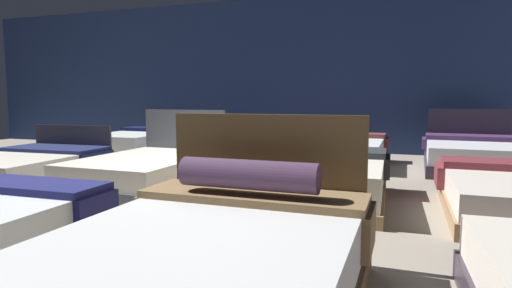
{
  "coord_description": "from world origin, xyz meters",
  "views": [
    {
      "loc": [
        2.02,
        -4.43,
        1.19
      ],
      "look_at": [
        0.21,
        0.9,
        0.59
      ],
      "focal_mm": 29.47,
      "sensor_mm": 36.0,
      "label": 1
    }
  ],
  "objects_px": {
    "bed_10": "(342,152)",
    "bed_9": "(233,148)",
    "bed_6": "(317,179)",
    "bed_2": "(214,264)",
    "bed_11": "(473,155)",
    "bed_4": "(28,165)",
    "bed_5": "(148,172)",
    "bed_8": "(137,143)"
  },
  "relations": [
    {
      "from": "bed_10",
      "to": "bed_9",
      "type": "bearing_deg",
      "value": -177.71
    },
    {
      "from": "bed_9",
      "to": "bed_10",
      "type": "distance_m",
      "value": 2.09
    },
    {
      "from": "bed_10",
      "to": "bed_6",
      "type": "bearing_deg",
      "value": -87.43
    },
    {
      "from": "bed_6",
      "to": "bed_10",
      "type": "bearing_deg",
      "value": 90.44
    },
    {
      "from": "bed_2",
      "to": "bed_6",
      "type": "height_order",
      "value": "bed_2"
    },
    {
      "from": "bed_6",
      "to": "bed_11",
      "type": "height_order",
      "value": "bed_11"
    },
    {
      "from": "bed_4",
      "to": "bed_6",
      "type": "bearing_deg",
      "value": -1.0
    },
    {
      "from": "bed_10",
      "to": "bed_4",
      "type": "bearing_deg",
      "value": -145.6
    },
    {
      "from": "bed_4",
      "to": "bed_10",
      "type": "bearing_deg",
      "value": 31.57
    },
    {
      "from": "bed_10",
      "to": "bed_5",
      "type": "bearing_deg",
      "value": -126.33
    },
    {
      "from": "bed_4",
      "to": "bed_11",
      "type": "xyz_separation_m",
      "value": [
        6.46,
        2.9,
        0.06
      ]
    },
    {
      "from": "bed_10",
      "to": "bed_2",
      "type": "bearing_deg",
      "value": -88.7
    },
    {
      "from": "bed_4",
      "to": "bed_8",
      "type": "height_order",
      "value": "bed_4"
    },
    {
      "from": "bed_6",
      "to": "bed_9",
      "type": "bearing_deg",
      "value": 127.37
    },
    {
      "from": "bed_8",
      "to": "bed_11",
      "type": "distance_m",
      "value": 6.5
    },
    {
      "from": "bed_4",
      "to": "bed_6",
      "type": "distance_m",
      "value": 4.37
    },
    {
      "from": "bed_9",
      "to": "bed_10",
      "type": "xyz_separation_m",
      "value": [
        2.09,
        0.04,
        0.0
      ]
    },
    {
      "from": "bed_8",
      "to": "bed_11",
      "type": "height_order",
      "value": "bed_11"
    },
    {
      "from": "bed_8",
      "to": "bed_10",
      "type": "height_order",
      "value": "bed_8"
    },
    {
      "from": "bed_6",
      "to": "bed_2",
      "type": "bearing_deg",
      "value": -92.09
    },
    {
      "from": "bed_2",
      "to": "bed_5",
      "type": "relative_size",
      "value": 0.95
    },
    {
      "from": "bed_2",
      "to": "bed_11",
      "type": "height_order",
      "value": "bed_2"
    },
    {
      "from": "bed_5",
      "to": "bed_9",
      "type": "distance_m",
      "value": 2.81
    },
    {
      "from": "bed_2",
      "to": "bed_4",
      "type": "xyz_separation_m",
      "value": [
        -4.32,
        2.75,
        -0.08
      ]
    },
    {
      "from": "bed_8",
      "to": "bed_2",
      "type": "bearing_deg",
      "value": -50.5
    },
    {
      "from": "bed_4",
      "to": "bed_8",
      "type": "relative_size",
      "value": 1.08
    },
    {
      "from": "bed_6",
      "to": "bed_8",
      "type": "relative_size",
      "value": 0.99
    },
    {
      "from": "bed_4",
      "to": "bed_9",
      "type": "relative_size",
      "value": 0.99
    },
    {
      "from": "bed_4",
      "to": "bed_10",
      "type": "distance_m",
      "value": 5.15
    },
    {
      "from": "bed_5",
      "to": "bed_10",
      "type": "height_order",
      "value": "bed_5"
    },
    {
      "from": "bed_6",
      "to": "bed_9",
      "type": "distance_m",
      "value": 3.48
    },
    {
      "from": "bed_2",
      "to": "bed_11",
      "type": "xyz_separation_m",
      "value": [
        2.14,
        5.65,
        -0.02
      ]
    },
    {
      "from": "bed_5",
      "to": "bed_2",
      "type": "bearing_deg",
      "value": -49.56
    },
    {
      "from": "bed_6",
      "to": "bed_9",
      "type": "relative_size",
      "value": 0.91
    },
    {
      "from": "bed_6",
      "to": "bed_8",
      "type": "distance_m",
      "value": 5.22
    },
    {
      "from": "bed_5",
      "to": "bed_6",
      "type": "distance_m",
      "value": 2.26
    },
    {
      "from": "bed_6",
      "to": "bed_10",
      "type": "distance_m",
      "value": 2.77
    },
    {
      "from": "bed_8",
      "to": "bed_10",
      "type": "xyz_separation_m",
      "value": [
        4.35,
        -0.02,
        -0.0
      ]
    },
    {
      "from": "bed_9",
      "to": "bed_6",
      "type": "bearing_deg",
      "value": -48.82
    },
    {
      "from": "bed_6",
      "to": "bed_9",
      "type": "xyz_separation_m",
      "value": [
        -2.16,
        2.73,
        -0.02
      ]
    },
    {
      "from": "bed_2",
      "to": "bed_10",
      "type": "height_order",
      "value": "bed_2"
    },
    {
      "from": "bed_4",
      "to": "bed_11",
      "type": "distance_m",
      "value": 7.08
    }
  ]
}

